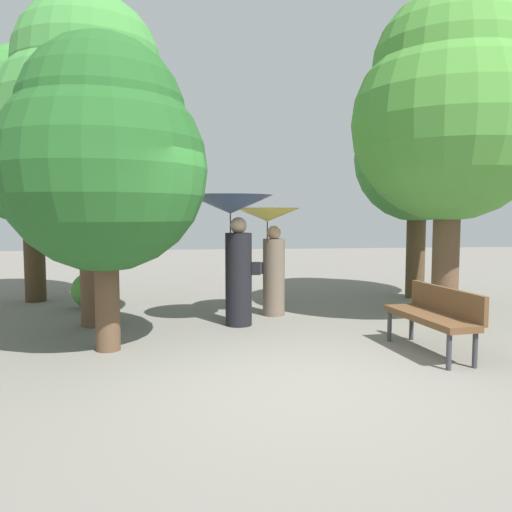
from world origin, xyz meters
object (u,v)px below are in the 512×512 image
at_px(tree_far_back, 104,153).
at_px(tree_mid_right, 450,107).
at_px(park_bench, 435,313).
at_px(tree_near_right, 418,147).
at_px(tree_near_left, 30,136).
at_px(tree_mid_left, 89,107).
at_px(person_left, 233,229).
at_px(person_right, 270,239).

bearing_deg(tree_far_back, tree_mid_right, 13.25).
distance_m(park_bench, tree_far_back, 4.62).
bearing_deg(tree_near_right, tree_near_left, 176.44).
distance_m(park_bench, tree_mid_right, 3.65).
bearing_deg(tree_far_back, tree_mid_left, 106.67).
bearing_deg(tree_mid_right, tree_near_right, 77.42).
xyz_separation_m(park_bench, tree_far_back, (-4.12, 0.63, 2.01)).
height_order(park_bench, tree_near_right, tree_near_right).
relative_size(person_left, tree_mid_right, 0.39).
distance_m(tree_near_right, tree_far_back, 6.70).
height_order(person_right, tree_mid_right, tree_mid_right).
xyz_separation_m(person_right, tree_near_right, (3.30, 1.46, 1.81)).
distance_m(person_left, tree_mid_left, 2.87).
height_order(tree_near_right, tree_far_back, tree_near_right).
bearing_deg(tree_mid_left, person_right, 9.54).
relative_size(tree_near_right, tree_mid_right, 0.89).
bearing_deg(tree_mid_left, tree_near_left, 123.61).
bearing_deg(person_left, tree_near_right, -53.36).
height_order(tree_near_left, tree_far_back, tree_near_left).
xyz_separation_m(person_left, person_right, (0.69, 0.72, -0.19)).
distance_m(person_right, tree_near_right, 4.04).
distance_m(person_left, person_right, 1.01).
bearing_deg(person_right, tree_near_right, -58.12).
height_order(park_bench, tree_mid_right, tree_mid_right).
bearing_deg(tree_mid_right, person_right, 164.39).
bearing_deg(tree_mid_left, tree_mid_right, -3.04).
bearing_deg(tree_near_right, person_right, -156.08).
bearing_deg(tree_mid_right, person_left, 178.93).
bearing_deg(person_left, tree_far_back, 134.83).
xyz_separation_m(person_right, tree_near_left, (-4.48, 1.95, 1.95)).
distance_m(person_left, park_bench, 3.23).
bearing_deg(tree_near_left, park_bench, -36.49).
relative_size(park_bench, tree_near_left, 0.31).
distance_m(tree_near_left, tree_far_back, 4.53).
xyz_separation_m(tree_near_left, tree_far_back, (2.07, -3.95, -0.76)).
bearing_deg(park_bench, person_left, -135.89).
bearing_deg(tree_mid_right, tree_near_left, 159.44).
bearing_deg(person_left, tree_near_left, 62.88).
relative_size(person_left, tree_mid_left, 0.41).
height_order(person_left, tree_near_left, tree_near_left).
relative_size(person_left, tree_far_back, 0.52).
relative_size(person_left, tree_near_left, 0.41).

